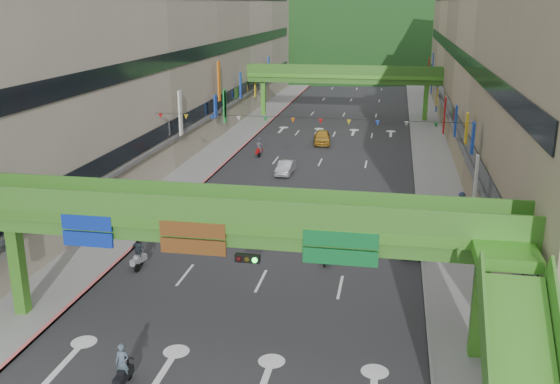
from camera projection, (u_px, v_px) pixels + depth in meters
The scene contains 22 objects.
road_slab at pixel (331, 141), 71.09m from camera, with size 18.00×140.00×0.02m, color #28282B.
sidewalk_left at pixel (237, 137), 72.97m from camera, with size 4.00×140.00×0.15m, color gray.
sidewalk_right at pixel (429, 144), 69.16m from camera, with size 4.00×140.00×0.15m, color gray.
curb_left at pixel (253, 137), 72.64m from camera, with size 0.20×140.00×0.18m, color #CC5959.
curb_right at pixel (412, 144), 69.49m from camera, with size 0.20×140.00×0.18m, color gray.
building_row_left at pixel (169, 54), 71.62m from camera, with size 12.80×95.00×19.00m.
building_row_right at pixel (513, 60), 65.06m from camera, with size 12.80×95.00×19.00m.
overpass_near at pixel (249, 238), 27.43m from camera, with size 28.00×12.27×7.10m.
overpass_far at pixel (343, 78), 83.63m from camera, with size 28.00×2.20×7.10m.
hill_left at pixel (318, 58), 177.20m from camera, with size 168.00×140.00×112.00m, color #1C4419.
hill_right at pixel (457, 55), 189.10m from camera, with size 208.00×176.00×128.00m, color #1C4419.
bunting_string at pixel (307, 121), 50.54m from camera, with size 26.00×0.36×0.47m.
scooter_rider_near at pixel (123, 368), 25.30m from camera, with size 0.60×1.60×1.97m.
scooter_rider_mid at pixel (326, 247), 37.42m from camera, with size 0.86×1.60×2.07m.
scooter_rider_left at pixel (138, 253), 36.76m from camera, with size 1.00×1.59×1.96m.
scooter_rider_far at pixel (259, 147), 63.83m from camera, with size 0.84×1.60×1.94m.
parked_scooter_row at pixel (411, 228), 42.14m from camera, with size 1.60×9.41×1.08m.
car_silver at pixel (286, 168), 57.25m from camera, with size 1.29×3.71×1.22m, color #B8B8C1.
car_yellow at pixel (322, 137), 69.55m from camera, with size 1.79×4.46×1.52m, color gold.
pedestrian_red at pixel (470, 234), 40.45m from camera, with size 0.74×0.57×1.51m, color #CA1D4E.
pedestrian_dark at pixel (497, 321), 29.22m from camera, with size 0.94×0.39×1.61m, color black.
pedestrian_blue at pixel (461, 204), 46.22m from camera, with size 0.75×0.48×1.61m, color #28344E.
Camera 1 is at (6.92, -19.60, 15.11)m, focal length 40.00 mm.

